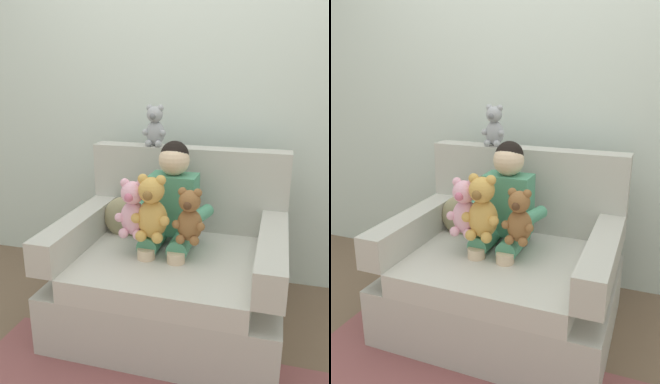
% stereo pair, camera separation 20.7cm
% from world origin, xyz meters
% --- Properties ---
extents(ground_plane, '(8.00, 8.00, 0.00)m').
position_xyz_m(ground_plane, '(0.00, 0.00, 0.00)').
color(ground_plane, brown).
extents(back_wall, '(6.00, 0.10, 2.60)m').
position_xyz_m(back_wall, '(0.00, 0.71, 1.30)').
color(back_wall, silver).
rests_on(back_wall, ground).
extents(armchair, '(1.19, 0.93, 0.95)m').
position_xyz_m(armchair, '(0.00, 0.04, 0.30)').
color(armchair, '#BCB7AD').
rests_on(armchair, ground).
extents(seated_child, '(0.45, 0.39, 0.82)m').
position_xyz_m(seated_child, '(-0.03, 0.08, 0.66)').
color(seated_child, '#4C9370').
rests_on(seated_child, armchair).
extents(plush_honey, '(0.20, 0.17, 0.34)m').
position_xyz_m(plush_honey, '(-0.08, -0.10, 0.71)').
color(plush_honey, gold).
rests_on(plush_honey, armchair).
extents(plush_brown, '(0.17, 0.14, 0.28)m').
position_xyz_m(plush_brown, '(0.11, -0.08, 0.69)').
color(plush_brown, brown).
rests_on(plush_brown, armchair).
extents(plush_pink, '(0.18, 0.15, 0.31)m').
position_xyz_m(plush_pink, '(-0.19, -0.09, 0.70)').
color(plush_pink, '#EAA8BC').
rests_on(plush_pink, armchair).
extents(plush_grey_on_backrest, '(0.15, 0.12, 0.25)m').
position_xyz_m(plush_grey_on_backrest, '(-0.21, 0.39, 1.06)').
color(plush_grey_on_backrest, '#9E9EA3').
rests_on(plush_grey_on_backrest, armchair).
extents(throw_pillow, '(0.27, 0.14, 0.26)m').
position_xyz_m(throw_pillow, '(-0.33, 0.17, 0.55)').
color(throw_pillow, '#998C66').
rests_on(throw_pillow, armchair).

